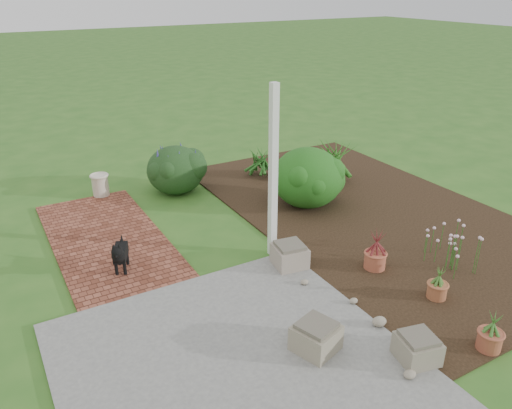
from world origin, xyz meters
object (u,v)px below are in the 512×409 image
black_dog (120,253)px  evergreen_shrub (308,176)px  stone_trough_near (417,349)px  cream_ceramic_urn (100,185)px

black_dog → evergreen_shrub: bearing=33.8°
stone_trough_near → black_dog: black_dog is taller
cream_ceramic_urn → evergreen_shrub: bearing=-35.4°
black_dog → cream_ceramic_urn: size_ratio=1.32×
stone_trough_near → evergreen_shrub: bearing=71.1°
stone_trough_near → cream_ceramic_urn: bearing=106.2°
stone_trough_near → evergreen_shrub: evergreen_shrub is taller
black_dog → cream_ceramic_urn: bearing=105.2°
stone_trough_near → cream_ceramic_urn: (-1.76, 6.09, 0.07)m
cream_ceramic_urn → evergreen_shrub: (3.09, -2.20, 0.32)m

